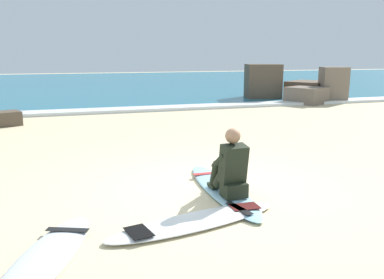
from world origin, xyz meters
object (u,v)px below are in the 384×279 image
(surfboard_main, at_px, (223,189))
(surfer_seated, at_px, (231,169))
(surfboard_spare_far, at_px, (196,221))
(surfboard_spare_near, at_px, (46,258))
(shoreline_rock, at_px, (0,119))

(surfboard_main, bearing_deg, surfer_seated, -92.56)
(surfboard_spare_far, bearing_deg, surfboard_spare_near, -166.97)
(surfer_seated, relative_size, surfboard_spare_near, 0.46)
(shoreline_rock, bearing_deg, surfboard_main, -60.62)
(surfboard_spare_far, bearing_deg, surfboard_main, 52.91)
(surfboard_main, distance_m, surfer_seated, 0.51)
(surfboard_main, xyz_separation_m, shoreline_rock, (-3.95, 7.01, 0.17))
(surfboard_spare_near, distance_m, shoreline_rock, 8.52)
(surfboard_spare_near, bearing_deg, surfer_seated, 23.64)
(surfboard_spare_far, height_order, shoreline_rock, shoreline_rock)
(surfboard_main, height_order, shoreline_rock, shoreline_rock)
(surfer_seated, xyz_separation_m, shoreline_rock, (-3.93, 7.33, -0.23))
(surfboard_spare_near, relative_size, shoreline_rock, 1.94)
(surfboard_spare_far, bearing_deg, surfer_seated, 42.43)
(surfboard_spare_near, height_order, surfboard_spare_far, same)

